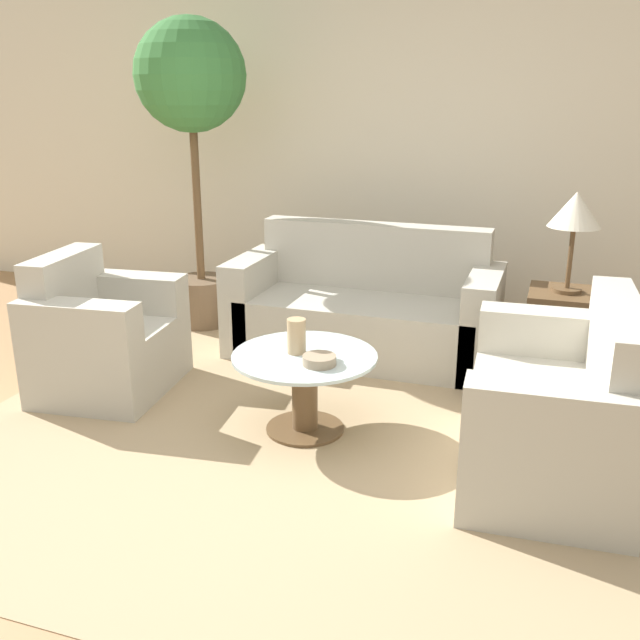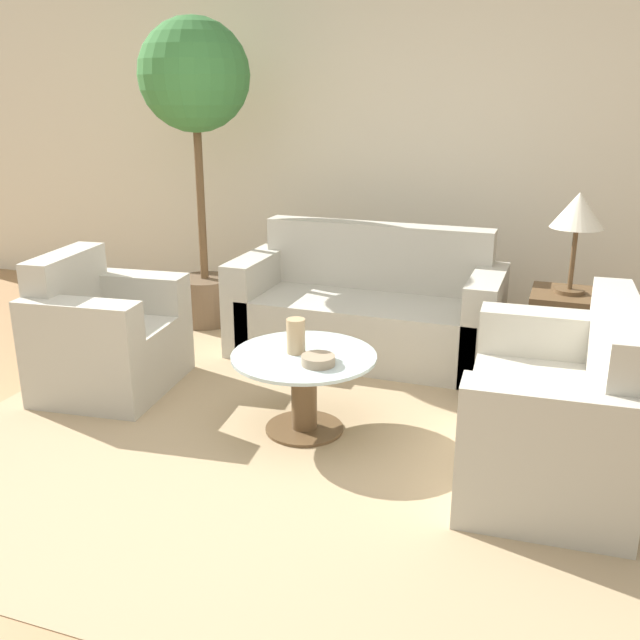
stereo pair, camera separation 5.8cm
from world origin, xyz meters
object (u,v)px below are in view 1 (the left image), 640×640
object	(u,v)px
potted_plant	(192,105)
vase	(296,336)
armchair	(101,343)
bowl	(319,360)
coffee_table	(305,382)
loveseat	(562,415)
table_lamp	(575,213)
sofa_main	(366,312)

from	to	relation	value
potted_plant	vase	world-z (taller)	potted_plant
armchair	potted_plant	world-z (taller)	potted_plant
potted_plant	bowl	size ratio (longest dim) A/B	13.12
coffee_table	vase	distance (m)	0.25
loveseat	table_lamp	xyz separation A→B (m)	(-0.02, 1.25, 0.76)
loveseat	vase	world-z (taller)	loveseat
coffee_table	vase	bearing A→B (deg)	166.74
loveseat	coffee_table	xyz separation A→B (m)	(-1.29, 0.01, -0.01)
armchair	coffee_table	world-z (taller)	armchair
sofa_main	loveseat	size ratio (longest dim) A/B	1.41
sofa_main	armchair	xyz separation A→B (m)	(-1.35, -1.13, 0.01)
sofa_main	coffee_table	distance (m)	1.27
coffee_table	potted_plant	world-z (taller)	potted_plant
sofa_main	table_lamp	world-z (taller)	table_lamp
sofa_main	vase	size ratio (longest dim) A/B	9.69
coffee_table	bowl	xyz separation A→B (m)	(0.12, -0.11, 0.18)
sofa_main	potted_plant	bearing A→B (deg)	171.59
armchair	coffee_table	xyz separation A→B (m)	(1.36, -0.14, -0.01)
armchair	bowl	bearing A→B (deg)	-105.73
bowl	table_lamp	bearing A→B (deg)	49.53
armchair	vase	world-z (taller)	armchair
sofa_main	table_lamp	distance (m)	1.49
table_lamp	potted_plant	size ratio (longest dim) A/B	0.27
loveseat	table_lamp	bearing A→B (deg)	177.79
potted_plant	bowl	xyz separation A→B (m)	(1.50, -1.58, -1.18)
armchair	table_lamp	bearing A→B (deg)	-73.43
sofa_main	table_lamp	xyz separation A→B (m)	(1.29, -0.03, 0.76)
loveseat	bowl	xyz separation A→B (m)	(-1.17, -0.10, 0.17)
vase	bowl	world-z (taller)	vase
potted_plant	bowl	world-z (taller)	potted_plant
table_lamp	bowl	bearing A→B (deg)	-130.47
coffee_table	table_lamp	bearing A→B (deg)	44.28
loveseat	vase	xyz separation A→B (m)	(-1.34, 0.02, 0.24)
table_lamp	potted_plant	world-z (taller)	potted_plant
coffee_table	potted_plant	size ratio (longest dim) A/B	0.34
table_lamp	potted_plant	bearing A→B (deg)	175.10
loveseat	potted_plant	distance (m)	3.34
sofa_main	potted_plant	world-z (taller)	potted_plant
armchair	potted_plant	xyz separation A→B (m)	(-0.02, 1.33, 1.34)
loveseat	table_lamp	distance (m)	1.46
coffee_table	potted_plant	bearing A→B (deg)	133.28
table_lamp	vase	distance (m)	1.88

